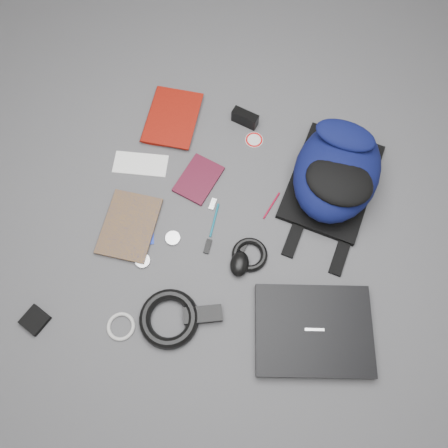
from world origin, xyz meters
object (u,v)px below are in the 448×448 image
(backpack, at_px, (337,171))
(mouse, at_px, (240,264))
(textbook_red, at_px, (148,114))
(compact_camera, at_px, (245,118))
(dvd_case, at_px, (199,179))
(pouch, at_px, (35,320))
(comic_book, at_px, (105,221))
(laptop, at_px, (313,330))
(power_brick, at_px, (203,315))

(backpack, height_order, mouse, backpack)
(textbook_red, relative_size, compact_camera, 2.54)
(mouse, bearing_deg, compact_camera, 99.13)
(dvd_case, bearing_deg, pouch, -106.13)
(dvd_case, xyz_separation_m, pouch, (-0.38, -0.67, 0.00))
(backpack, relative_size, comic_book, 1.84)
(laptop, xyz_separation_m, dvd_case, (-0.55, 0.44, -0.01))
(mouse, distance_m, pouch, 0.73)
(comic_book, bearing_deg, textbook_red, 86.82)
(backpack, height_order, textbook_red, backpack)
(compact_camera, bearing_deg, backpack, -11.56)
(laptop, height_order, dvd_case, laptop)
(comic_book, bearing_deg, backpack, 23.35)
(backpack, relative_size, pouch, 6.09)
(textbook_red, height_order, comic_book, textbook_red)
(mouse, bearing_deg, comic_book, 173.05)
(comic_book, bearing_deg, mouse, -6.26)
(laptop, height_order, textbook_red, laptop)
(mouse, bearing_deg, textbook_red, 131.64)
(laptop, xyz_separation_m, pouch, (-0.92, -0.23, -0.01))
(comic_book, relative_size, power_brick, 1.96)
(textbook_red, distance_m, power_brick, 0.86)
(laptop, relative_size, power_brick, 2.94)
(power_brick, bearing_deg, laptop, -13.62)
(laptop, bearing_deg, power_brick, 173.04)
(mouse, height_order, power_brick, mouse)
(textbook_red, relative_size, mouse, 2.90)
(power_brick, bearing_deg, dvd_case, 87.31)
(power_brick, distance_m, pouch, 0.58)
(comic_book, relative_size, compact_camera, 2.43)
(laptop, relative_size, dvd_case, 2.12)
(backpack, distance_m, compact_camera, 0.44)
(laptop, height_order, comic_book, laptop)
(laptop, distance_m, textbook_red, 1.07)
(power_brick, bearing_deg, mouse, 48.70)
(textbook_red, bearing_deg, laptop, -43.28)
(dvd_case, height_order, mouse, mouse)
(laptop, height_order, mouse, mouse)
(backpack, relative_size, mouse, 5.10)
(comic_book, height_order, mouse, mouse)
(compact_camera, distance_m, pouch, 1.09)
(textbook_red, bearing_deg, mouse, -48.66)
(textbook_red, distance_m, comic_book, 0.49)
(dvd_case, distance_m, compact_camera, 0.32)
(mouse, height_order, pouch, mouse)
(laptop, relative_size, pouch, 4.97)
(dvd_case, bearing_deg, power_brick, -57.79)
(comic_book, bearing_deg, dvd_case, 39.44)
(comic_book, distance_m, pouch, 0.42)
(dvd_case, xyz_separation_m, power_brick, (0.17, -0.50, 0.01))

